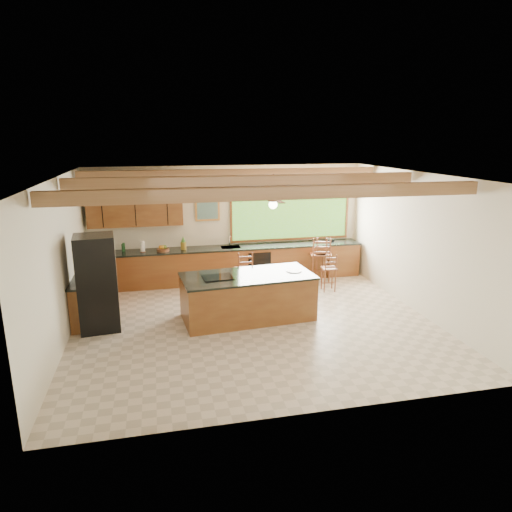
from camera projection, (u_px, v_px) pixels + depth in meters
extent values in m
plane|color=beige|center=(255.00, 323.00, 9.37)|extent=(7.20, 7.20, 0.00)
cube|color=beige|center=(228.00, 223.00, 12.06)|extent=(7.20, 0.04, 3.00)
cube|color=beige|center=(308.00, 312.00, 5.92)|extent=(7.20, 0.04, 3.00)
cube|color=beige|center=(60.00, 263.00, 8.24)|extent=(0.04, 6.50, 3.00)
cube|color=beige|center=(419.00, 243.00, 9.74)|extent=(0.04, 6.50, 3.00)
cube|color=tan|center=(254.00, 175.00, 8.61)|extent=(7.20, 6.50, 0.04)
cube|color=#936B49|center=(276.00, 193.00, 7.14)|extent=(7.10, 0.15, 0.22)
cube|color=#936B49|center=(249.00, 181.00, 9.12)|extent=(7.10, 0.15, 0.22)
cube|color=#936B49|center=(234.00, 174.00, 10.82)|extent=(7.10, 0.15, 0.22)
cube|color=brown|center=(136.00, 212.00, 11.29)|extent=(2.30, 0.35, 0.70)
cube|color=#EFE9CE|center=(134.00, 188.00, 11.07)|extent=(2.60, 0.50, 0.48)
cylinder|color=#FFEABF|center=(105.00, 198.00, 10.98)|extent=(0.10, 0.10, 0.01)
cylinder|color=#FFEABF|center=(164.00, 197.00, 11.27)|extent=(0.10, 0.10, 0.01)
cube|color=#6BAD3D|center=(290.00, 214.00, 12.34)|extent=(3.20, 0.04, 1.30)
cube|color=#C7853C|center=(207.00, 211.00, 11.83)|extent=(0.64, 0.03, 0.54)
cube|color=#417659|center=(207.00, 211.00, 11.81)|extent=(0.54, 0.01, 0.44)
cube|color=brown|center=(231.00, 265.00, 12.01)|extent=(7.00, 0.65, 0.88)
cube|color=black|center=(231.00, 248.00, 11.89)|extent=(7.04, 0.69, 0.04)
cube|color=brown|center=(94.00, 293.00, 9.85)|extent=(0.65, 2.35, 0.88)
cube|color=black|center=(92.00, 272.00, 9.74)|extent=(0.69, 2.39, 0.04)
cube|color=black|center=(260.00, 267.00, 11.85)|extent=(0.60, 0.02, 0.78)
cube|color=silver|center=(231.00, 248.00, 11.89)|extent=(0.50, 0.38, 0.03)
cylinder|color=silver|center=(229.00, 240.00, 12.04)|extent=(0.03, 0.03, 0.30)
cylinder|color=silver|center=(230.00, 236.00, 11.91)|extent=(0.03, 0.20, 0.03)
cylinder|color=white|center=(143.00, 247.00, 11.35)|extent=(0.11, 0.11, 0.27)
cylinder|color=#19401E|center=(124.00, 247.00, 11.41)|extent=(0.06, 0.06, 0.22)
cylinder|color=#19401E|center=(123.00, 248.00, 11.40)|extent=(0.05, 0.05, 0.20)
cube|color=black|center=(330.00, 240.00, 12.51)|extent=(0.22, 0.18, 0.09)
cube|color=brown|center=(248.00, 297.00, 9.54)|extent=(2.76, 1.45, 0.90)
cube|color=black|center=(247.00, 276.00, 9.42)|extent=(2.80, 1.50, 0.04)
cube|color=black|center=(218.00, 277.00, 9.23)|extent=(0.63, 0.52, 0.02)
cylinder|color=white|center=(294.00, 271.00, 9.69)|extent=(0.33, 0.33, 0.02)
cube|color=black|center=(97.00, 283.00, 8.87)|extent=(0.81, 0.79, 1.90)
cube|color=silver|center=(117.00, 282.00, 8.95)|extent=(0.03, 0.05, 1.75)
cube|color=brown|center=(244.00, 269.00, 10.73)|extent=(0.41, 0.41, 0.04)
cylinder|color=brown|center=(239.00, 286.00, 10.64)|extent=(0.04, 0.04, 0.66)
cylinder|color=brown|center=(252.00, 285.00, 10.70)|extent=(0.04, 0.04, 0.66)
cylinder|color=brown|center=(236.00, 282.00, 10.94)|extent=(0.04, 0.04, 0.66)
cylinder|color=brown|center=(250.00, 281.00, 11.00)|extent=(0.04, 0.04, 0.66)
cube|color=brown|center=(329.00, 268.00, 11.20)|extent=(0.37, 0.37, 0.04)
cylinder|color=brown|center=(325.00, 282.00, 11.12)|extent=(0.03, 0.03, 0.56)
cylinder|color=brown|center=(336.00, 281.00, 11.18)|extent=(0.03, 0.03, 0.56)
cylinder|color=brown|center=(321.00, 278.00, 11.38)|extent=(0.03, 0.03, 0.56)
cylinder|color=brown|center=(332.00, 278.00, 11.43)|extent=(0.03, 0.03, 0.56)
cube|color=brown|center=(318.00, 254.00, 11.97)|extent=(0.49, 0.49, 0.04)
cylinder|color=brown|center=(314.00, 270.00, 11.87)|extent=(0.04, 0.04, 0.69)
cylinder|color=brown|center=(326.00, 269.00, 11.94)|extent=(0.04, 0.04, 0.69)
cylinder|color=brown|center=(310.00, 266.00, 12.19)|extent=(0.04, 0.04, 0.69)
cylinder|color=brown|center=(321.00, 266.00, 12.26)|extent=(0.04, 0.04, 0.69)
cube|color=brown|center=(323.00, 254.00, 12.00)|extent=(0.54, 0.54, 0.04)
cylinder|color=brown|center=(319.00, 270.00, 11.90)|extent=(0.04, 0.04, 0.69)
cylinder|color=brown|center=(331.00, 269.00, 11.97)|extent=(0.04, 0.04, 0.69)
cylinder|color=brown|center=(315.00, 266.00, 12.22)|extent=(0.04, 0.04, 0.69)
cylinder|color=brown|center=(326.00, 265.00, 12.29)|extent=(0.04, 0.04, 0.69)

